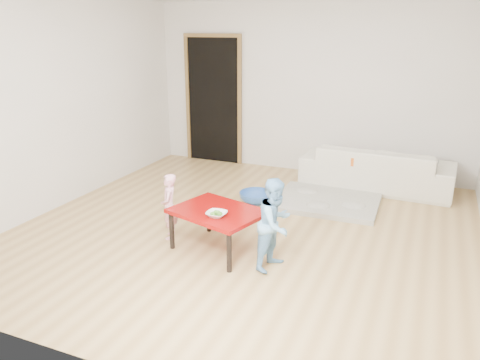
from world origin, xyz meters
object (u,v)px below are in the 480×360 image
Objects in this scene: child_blue at (275,224)px; basin at (256,197)px; red_table at (218,230)px; child_pink at (169,206)px; sofa at (377,168)px; bowl at (217,214)px.

child_blue is 2.02× the size of basin.
red_table is 0.63m from child_pink.
child_blue is (-0.58, -2.77, 0.14)m from sofa.
child_blue is 1.79m from basin.
bowl is 0.45× the size of basin.
bowl is at bearing -83.14° from basin.
child_blue reaches higher than basin.
child_pink reaches higher than basin.
child_pink is (-0.68, 0.23, -0.10)m from bowl.
child_pink reaches higher than bowl.
child_pink is 1.49m from basin.
bowl is 1.66m from basin.
child_blue reaches higher than red_table.
child_blue reaches higher than sofa.
bowl is (-1.18, -2.81, 0.16)m from sofa.
basin is at bearing 95.06° from red_table.
child_blue is at bearing -63.23° from basin.
sofa is at bearing 41.51° from basin.
red_table is at bearing 111.93° from bowl.
child_pink is at bearing 173.77° from red_table.
child_blue is at bearing -10.29° from red_table.
sofa is 2.85× the size of child_pink.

